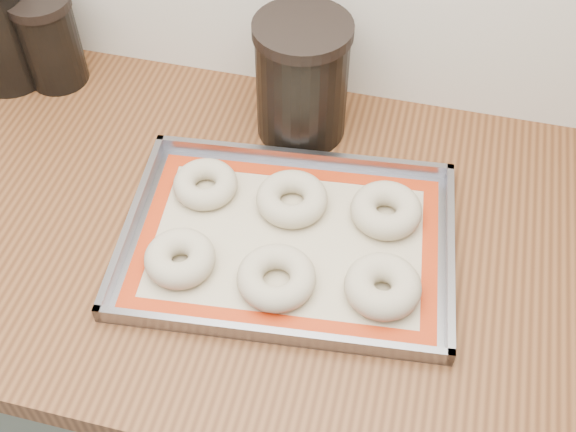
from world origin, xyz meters
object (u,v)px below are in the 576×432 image
(bagel_front_mid, at_px, (276,278))
(bagel_back_mid, at_px, (292,199))
(canister_mid, at_px, (49,40))
(baking_tray, at_px, (288,240))
(bagel_front_right, at_px, (383,286))
(canister_right, at_px, (302,79))
(bagel_back_left, at_px, (205,184))
(bagel_back_right, at_px, (386,210))
(bagel_front_left, at_px, (180,258))

(bagel_front_mid, xyz_separation_m, bagel_back_mid, (-0.01, 0.14, -0.00))
(bagel_back_mid, xyz_separation_m, canister_mid, (-0.47, 0.20, 0.06))
(baking_tray, distance_m, canister_mid, 0.55)
(bagel_front_right, height_order, canister_mid, canister_mid)
(canister_right, bearing_deg, bagel_back_left, -120.92)
(baking_tray, height_order, bagel_front_mid, bagel_front_mid)
(bagel_back_mid, bearing_deg, bagel_back_left, -179.25)
(bagel_back_left, height_order, bagel_back_right, bagel_back_right)
(bagel_front_right, distance_m, bagel_back_left, 0.31)
(bagel_back_left, bearing_deg, canister_right, 59.08)
(bagel_front_left, height_order, canister_right, canister_right)
(bagel_front_left, relative_size, bagel_back_right, 0.94)
(bagel_front_mid, distance_m, bagel_back_right, 0.20)
(baking_tray, distance_m, bagel_front_mid, 0.08)
(bagel_front_left, bearing_deg, baking_tray, 30.67)
(baking_tray, distance_m, bagel_back_left, 0.16)
(bagel_front_left, bearing_deg, bagel_front_right, 4.13)
(bagel_front_left, distance_m, bagel_back_right, 0.30)
(bagel_front_left, bearing_deg, canister_right, 73.38)
(baking_tray, xyz_separation_m, bagel_back_mid, (-0.01, 0.06, 0.02))
(bagel_front_mid, xyz_separation_m, canister_mid, (-0.48, 0.34, 0.06))
(bagel_front_right, distance_m, canister_right, 0.35)
(bagel_front_left, xyz_separation_m, canister_mid, (-0.34, 0.34, 0.06))
(bagel_back_right, bearing_deg, bagel_front_mid, -128.92)
(bagel_back_right, distance_m, canister_right, 0.24)
(baking_tray, xyz_separation_m, bagel_back_left, (-0.14, 0.06, 0.01))
(bagel_front_left, relative_size, bagel_back_mid, 0.93)
(baking_tray, height_order, bagel_back_left, bagel_back_left)
(baking_tray, bearing_deg, bagel_front_left, -149.33)
(baking_tray, distance_m, bagel_front_right, 0.16)
(bagel_back_left, bearing_deg, bagel_front_left, -85.76)
(baking_tray, bearing_deg, bagel_back_left, 156.07)
(bagel_back_mid, relative_size, bagel_back_right, 1.02)
(canister_right, bearing_deg, bagel_back_mid, -81.11)
(bagel_back_right, bearing_deg, canister_mid, 162.87)
(bagel_front_mid, distance_m, canister_mid, 0.59)
(bagel_back_mid, relative_size, canister_right, 0.52)
(baking_tray, distance_m, bagel_back_mid, 0.07)
(bagel_back_left, bearing_deg, baking_tray, -23.93)
(bagel_back_mid, bearing_deg, bagel_front_mid, -84.53)
(canister_right, bearing_deg, baking_tray, -81.08)
(bagel_back_mid, distance_m, canister_right, 0.19)
(bagel_front_right, relative_size, canister_mid, 0.64)
(baking_tray, xyz_separation_m, bagel_front_right, (0.14, -0.06, 0.02))
(bagel_back_right, bearing_deg, bagel_front_right, -83.04)
(bagel_front_right, xyz_separation_m, bagel_back_left, (-0.28, 0.12, -0.00))
(bagel_front_mid, bearing_deg, canister_right, 97.36)
(bagel_front_mid, bearing_deg, bagel_front_left, -179.53)
(bagel_front_mid, relative_size, bagel_front_right, 1.04)
(bagel_front_left, distance_m, bagel_back_left, 0.14)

